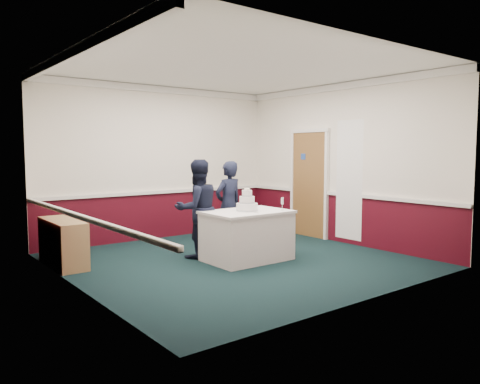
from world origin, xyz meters
TOP-DOWN VIEW (x-y plane):
  - ground at (0.00, 0.00)m, footprint 5.00×5.00m
  - room_shell at (0.08, 0.61)m, footprint 5.00×5.00m
  - sideboard at (-2.28, 1.35)m, footprint 0.41×1.20m
  - cake_table at (0.15, -0.08)m, footprint 1.32×0.92m
  - wedding_cake at (0.15, -0.08)m, footprint 0.35×0.35m
  - cake_knife at (0.12, -0.28)m, footprint 0.02×0.22m
  - champagne_flute at (0.65, -0.36)m, footprint 0.05×0.05m
  - person_man at (-0.37, 0.56)m, footprint 0.82×0.67m
  - person_woman at (0.43, 0.80)m, footprint 0.60×0.42m

SIDE VIEW (x-z plane):
  - ground at x=0.00m, z-range 0.00..0.00m
  - sideboard at x=-2.28m, z-range 0.00..0.70m
  - cake_table at x=0.15m, z-range 0.01..0.80m
  - person_woman at x=0.43m, z-range 0.00..1.56m
  - cake_knife at x=0.12m, z-range 0.79..0.79m
  - person_man at x=-0.37m, z-range 0.00..1.60m
  - wedding_cake at x=0.15m, z-range 0.72..1.08m
  - champagne_flute at x=0.65m, z-range 0.83..1.03m
  - room_shell at x=0.08m, z-range 0.47..3.47m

